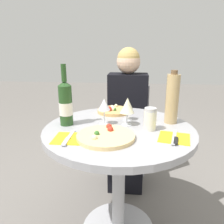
{
  "coord_description": "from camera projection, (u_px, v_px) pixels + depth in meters",
  "views": [
    {
      "loc": [
        0.08,
        -1.16,
        1.17
      ],
      "look_at": [
        -0.04,
        -0.03,
        0.82
      ],
      "focal_mm": 35.0,
      "sensor_mm": 36.0,
      "label": 1
    }
  ],
  "objects": [
    {
      "name": "place_setting_right",
      "position": [
        174.0,
        138.0,
        1.09
      ],
      "size": [
        0.18,
        0.19,
        0.01
      ],
      "color": "yellow",
      "rests_on": "dining_table"
    },
    {
      "name": "chair_behind_diner",
      "position": [
        127.0,
        132.0,
        2.05
      ],
      "size": [
        0.39,
        0.39,
        0.82
      ],
      "rotation": [
        0.0,
        0.0,
        3.14
      ],
      "color": "slate",
      "rests_on": "ground_plane"
    },
    {
      "name": "place_setting_left",
      "position": [
        69.0,
        138.0,
        1.09
      ],
      "size": [
        0.15,
        0.19,
        0.01
      ],
      "color": "yellow",
      "rests_on": "dining_table"
    },
    {
      "name": "pizza_large",
      "position": [
        106.0,
        136.0,
        1.09
      ],
      "size": [
        0.29,
        0.29,
        0.04
      ],
      "color": "#E5C17F",
      "rests_on": "dining_table"
    },
    {
      "name": "tall_carafe",
      "position": [
        172.0,
        99.0,
        1.28
      ],
      "size": [
        0.08,
        0.08,
        0.31
      ],
      "color": "tan",
      "rests_on": "dining_table"
    },
    {
      "name": "wine_glass_front_left",
      "position": [
        104.0,
        105.0,
        1.26
      ],
      "size": [
        0.07,
        0.07,
        0.15
      ],
      "color": "silver",
      "rests_on": "dining_table"
    },
    {
      "name": "dining_table",
      "position": [
        119.0,
        153.0,
        1.29
      ],
      "size": [
        0.85,
        0.85,
        0.72
      ],
      "color": "#B2B2B7",
      "rests_on": "ground_plane"
    },
    {
      "name": "sugar_shaker",
      "position": [
        150.0,
        119.0,
        1.19
      ],
      "size": [
        0.07,
        0.07,
        0.13
      ],
      "color": "silver",
      "rests_on": "dining_table"
    },
    {
      "name": "wine_bottle",
      "position": [
        66.0,
        103.0,
        1.25
      ],
      "size": [
        0.08,
        0.08,
        0.35
      ],
      "color": "#23471E",
      "rests_on": "dining_table"
    },
    {
      "name": "pizza_small_far",
      "position": [
        113.0,
        110.0,
        1.52
      ],
      "size": [
        0.23,
        0.23,
        0.05
      ],
      "color": "tan",
      "rests_on": "dining_table"
    },
    {
      "name": "seated_diner",
      "position": [
        127.0,
        123.0,
        1.88
      ],
      "size": [
        0.33,
        0.43,
        1.16
      ],
      "rotation": [
        0.0,
        0.0,
        3.14
      ],
      "color": "black",
      "rests_on": "ground_plane"
    },
    {
      "name": "wine_glass_front_right",
      "position": [
        127.0,
        108.0,
        1.25
      ],
      "size": [
        0.08,
        0.08,
        0.14
      ],
      "color": "silver",
      "rests_on": "dining_table"
    },
    {
      "name": "wine_glass_back_right",
      "position": [
        128.0,
        104.0,
        1.34
      ],
      "size": [
        0.07,
        0.07,
        0.14
      ],
      "color": "silver",
      "rests_on": "dining_table"
    }
  ]
}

